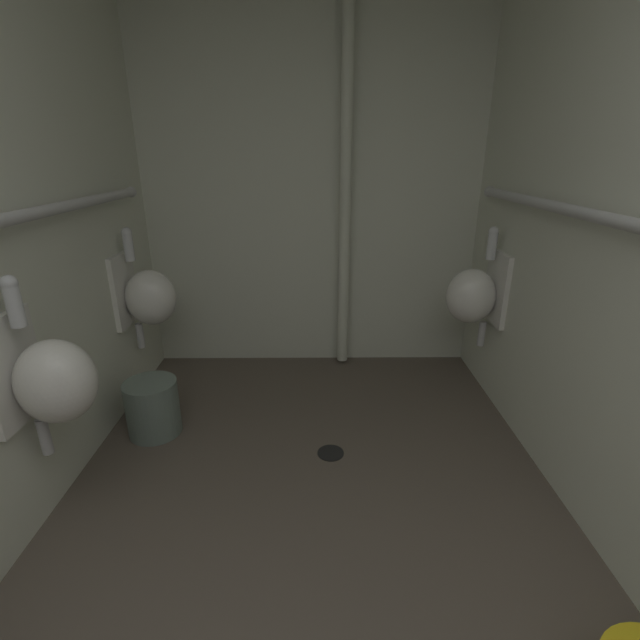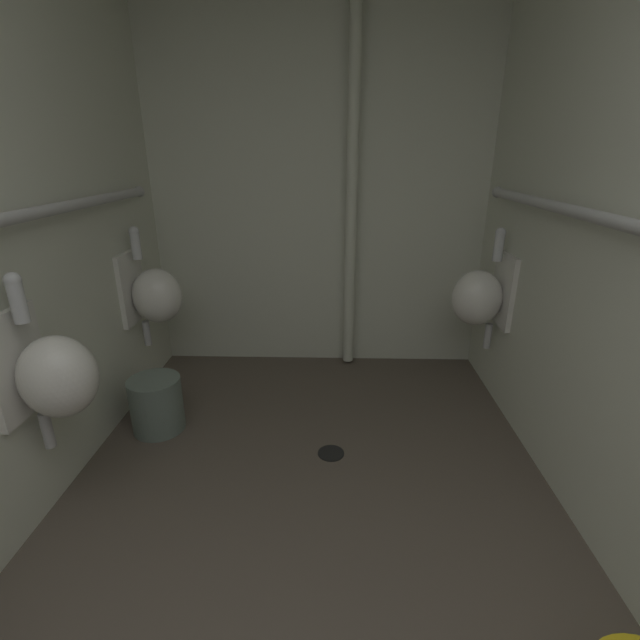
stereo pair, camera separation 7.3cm
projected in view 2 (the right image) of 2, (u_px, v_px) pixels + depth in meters
The scene contains 9 objects.
floor at pixel (307, 529), 1.96m from camera, with size 2.42×3.42×0.08m, color brown.
wall_back at pixel (319, 189), 3.08m from camera, with size 2.42×0.06×2.51m, color silver.
urinal_left_mid at pixel (52, 374), 1.78m from camera, with size 0.32×0.30×0.76m.
urinal_left_far at pixel (154, 294), 2.78m from camera, with size 0.32×0.30×0.76m.
urinal_right_mid at pixel (481, 296), 2.74m from camera, with size 0.32×0.30×0.76m.
supply_pipe_right at pixel (631, 226), 1.49m from camera, with size 0.06×2.67×0.06m.
standpipe_back_wall at pixel (352, 191), 2.97m from camera, with size 0.08×0.08×2.46m, color silver.
floor_drain at pixel (331, 453), 2.39m from camera, with size 0.14×0.14×0.01m, color black.
waste_bin at pixel (157, 404), 2.55m from camera, with size 0.29×0.29×0.32m, color slate.
Camera 2 is at (0.10, 0.14, 1.50)m, focal length 25.35 mm.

